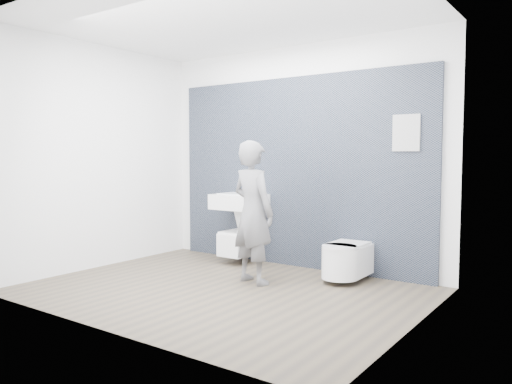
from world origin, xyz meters
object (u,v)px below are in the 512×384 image
Objects in this scene: washbasin at (239,201)px; toilet_square at (239,242)px; toilet_rounded at (345,260)px; visitor at (253,212)px.

toilet_square is at bearing -90.00° from washbasin.
toilet_rounded is (1.57, -0.10, -0.04)m from toilet_square.
toilet_rounded is at bearing -128.14° from visitor.
washbasin is 0.96× the size of toilet_rounded.
washbasin reaches higher than toilet_square.
washbasin is at bearing 176.35° from toilet_rounded.
toilet_rounded is (1.57, -0.10, -0.58)m from washbasin.
washbasin is 0.98× the size of toilet_square.
visitor is at bearing -140.82° from toilet_rounded.
toilet_rounded is 1.17m from visitor.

